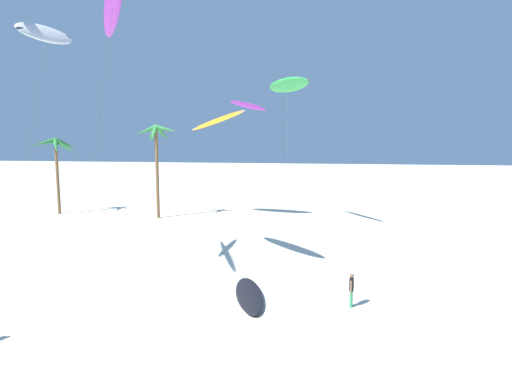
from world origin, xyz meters
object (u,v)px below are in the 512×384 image
object	(u,v)px
flying_kite_7	(46,34)
palm_tree_1	(156,142)
person_mid_field	(351,289)
flying_kite_0	(218,120)
flying_kite_1	(248,106)
grounded_kite_1	(249,295)
palm_tree_0	(56,150)
flying_kite_4	(287,85)
flying_kite_2	(113,4)

from	to	relation	value
flying_kite_7	palm_tree_1	bearing A→B (deg)	96.73
person_mid_field	flying_kite_0	bearing A→B (deg)	120.66
flying_kite_1	grounded_kite_1	bearing A→B (deg)	-78.54
palm_tree_0	palm_tree_1	xyz separation A→B (m)	(11.88, -0.50, 0.90)
palm_tree_1	grounded_kite_1	world-z (taller)	palm_tree_1
flying_kite_4	person_mid_field	distance (m)	21.51
flying_kite_0	flying_kite_2	world-z (taller)	flying_kite_2
palm_tree_1	flying_kite_7	size ratio (longest dim) A/B	0.66
palm_tree_0	palm_tree_1	distance (m)	11.92
palm_tree_0	flying_kite_0	bearing A→B (deg)	-0.37
flying_kite_0	flying_kite_4	bearing A→B (deg)	-25.84
grounded_kite_1	flying_kite_2	bearing A→B (deg)	171.81
palm_tree_1	flying_kite_7	distance (m)	20.13
flying_kite_2	person_mid_field	size ratio (longest dim) A/B	9.80
grounded_kite_1	palm_tree_1	bearing A→B (deg)	124.18
palm_tree_0	flying_kite_2	bearing A→B (deg)	-47.21
flying_kite_0	flying_kite_1	distance (m)	18.15
person_mid_field	flying_kite_4	bearing A→B (deg)	106.10
grounded_kite_1	palm_tree_0	bearing A→B (deg)	141.12
palm_tree_0	flying_kite_1	bearing A→B (deg)	45.06
flying_kite_0	flying_kite_1	bearing A→B (deg)	91.69
palm_tree_0	flying_kite_4	distance (m)	26.51
palm_tree_1	flying_kite_4	distance (m)	14.92
flying_kite_2	person_mid_field	xyz separation A→B (m)	(12.52, -1.37, -14.14)
flying_kite_0	flying_kite_1	size ratio (longest dim) A/B	0.81
flying_kite_4	grounded_kite_1	bearing A→B (deg)	-90.32
flying_kite_0	person_mid_field	distance (m)	25.79
flying_kite_1	grounded_kite_1	size ratio (longest dim) A/B	2.63
flying_kite_0	person_mid_field	size ratio (longest dim) A/B	6.86
palm_tree_0	flying_kite_2	size ratio (longest dim) A/B	0.52
flying_kite_7	grounded_kite_1	xyz separation A→B (m)	(11.38, -0.93, -13.54)
flying_kite_7	grounded_kite_1	bearing A→B (deg)	-4.66
palm_tree_0	flying_kite_1	xyz separation A→B (m)	(17.74, 17.78, 5.98)
flying_kite_4	flying_kite_7	distance (m)	19.69
flying_kite_0	flying_kite_4	size ratio (longest dim) A/B	0.84
flying_kite_2	flying_kite_7	bearing A→B (deg)	-177.85
flying_kite_2	flying_kite_7	size ratio (longest dim) A/B	1.11
palm_tree_1	flying_kite_0	xyz separation A→B (m)	(6.39, 0.38, 2.10)
flying_kite_2	palm_tree_0	bearing A→B (deg)	132.79
flying_kite_2	flying_kite_4	distance (m)	17.68
palm_tree_0	flying_kite_7	world-z (taller)	flying_kite_7
flying_kite_7	grounded_kite_1	distance (m)	17.71
palm_tree_0	person_mid_field	distance (m)	37.52
flying_kite_0	flying_kite_7	size ratio (longest dim) A/B	0.77
flying_kite_4	flying_kite_7	bearing A→B (deg)	-125.68
flying_kite_1	flying_kite_4	xyz separation A→B (m)	(7.86, -21.45, -0.18)
flying_kite_4	person_mid_field	size ratio (longest dim) A/B	8.16
palm_tree_1	flying_kite_2	xyz separation A→B (m)	(6.17, -19.00, 7.13)
flying_kite_1	flying_kite_4	bearing A→B (deg)	-69.86
palm_tree_1	flying_kite_0	size ratio (longest dim) A/B	0.85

